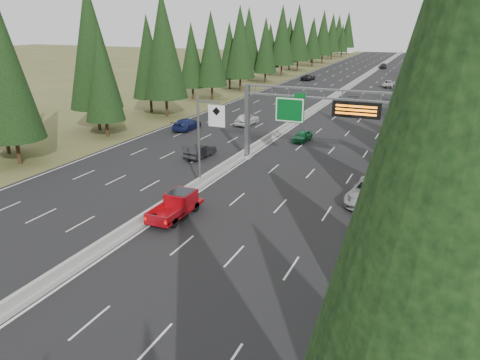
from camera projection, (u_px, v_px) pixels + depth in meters
name	position (u px, v px, depth m)	size (l,w,h in m)	color
road	(336.00, 97.00, 89.17)	(32.00, 260.00, 0.08)	black
shoulder_right	(436.00, 103.00, 82.50)	(3.60, 260.00, 0.06)	olive
shoulder_left	(249.00, 91.00, 95.85)	(3.60, 260.00, 0.06)	#484E24
median_barrier	(336.00, 95.00, 89.05)	(0.70, 260.00, 0.85)	gray
sign_gantry	(329.00, 116.00, 44.99)	(16.75, 0.98, 7.80)	slate
hov_sign_pole	(205.00, 136.00, 39.70)	(2.80, 0.50, 8.00)	slate
tree_row_right	(474.00, 56.00, 64.05)	(12.00, 244.74, 18.86)	black
tree_row_left	(224.00, 46.00, 91.44)	(11.49, 244.88, 18.86)	black
silver_minivan	(370.00, 192.00, 37.67)	(2.95, 6.39, 1.78)	#9D9EA2
red_pickup	(178.00, 203.00, 35.16)	(1.94, 5.44, 1.77)	black
car_ahead_green	(302.00, 136.00, 56.57)	(1.53, 3.81, 1.30)	#166334
car_ahead_dkred	(397.00, 114.00, 68.95)	(1.63, 4.68, 1.54)	#5B0D1D
car_ahead_dkgrey	(352.00, 103.00, 77.78)	(2.14, 5.25, 1.52)	black
car_ahead_white	(388.00, 84.00, 101.03)	(2.28, 4.95, 1.38)	silver
car_ahead_far	(383.00, 66.00, 138.03)	(1.90, 4.71, 1.61)	black
car_onc_near	(200.00, 151.00, 49.88)	(1.50, 4.29, 1.41)	black
car_onc_blue	(187.00, 124.00, 62.39)	(2.12, 5.20, 1.51)	navy
car_onc_white	(247.00, 119.00, 65.21)	(1.93, 4.80, 1.64)	silver
car_onc_far	(308.00, 77.00, 112.28)	(2.28, 4.96, 1.38)	black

